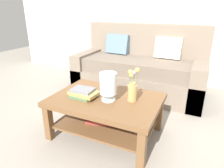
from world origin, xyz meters
name	(u,v)px	position (x,y,z in m)	size (l,w,h in m)	color
ground_plane	(125,117)	(0.00, 0.00, 0.00)	(10.00, 10.00, 0.00)	gray
back_wall	(162,5)	(0.00, 1.65, 1.35)	(6.40, 0.12, 2.70)	#BCB7B2
couch	(139,70)	(-0.12, 0.92, 0.36)	(1.99, 0.90, 1.06)	#7A6B5B
coffee_table	(106,108)	(-0.06, -0.41, 0.31)	(1.10, 0.77, 0.43)	brown
book_stack_main	(83,93)	(-0.28, -0.48, 0.47)	(0.31, 0.22, 0.08)	#51704C
glass_hurricane_vase	(108,84)	(-0.01, -0.45, 0.60)	(0.17, 0.17, 0.29)	silver
flower_pitcher	(132,89)	(0.21, -0.35, 0.56)	(0.11, 0.10, 0.34)	tan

